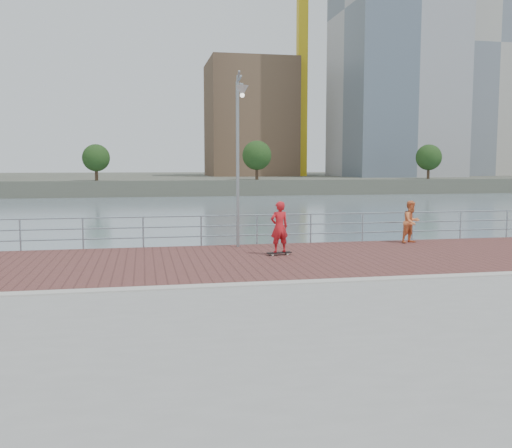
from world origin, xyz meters
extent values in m
plane|color=slate|center=(0.00, 0.00, -2.00)|extent=(400.00, 400.00, 0.00)
cube|color=gray|center=(0.00, -5.00, -1.00)|extent=(40.00, 24.00, 2.00)
cube|color=brown|center=(0.00, 3.60, 0.01)|extent=(40.00, 6.80, 0.02)
cube|color=#B7B5AD|center=(0.00, 0.00, 0.03)|extent=(40.00, 0.40, 0.06)
cube|color=#4C5142|center=(0.00, 122.50, -0.75)|extent=(320.00, 95.00, 2.50)
cylinder|color=#8C9EA8|center=(-7.18, 7.00, 0.55)|extent=(0.06, 0.06, 1.10)
cylinder|color=#8C9EA8|center=(-5.13, 7.00, 0.55)|extent=(0.06, 0.06, 1.10)
cylinder|color=#8C9EA8|center=(-3.08, 7.00, 0.55)|extent=(0.06, 0.06, 1.10)
cylinder|color=#8C9EA8|center=(-1.03, 7.00, 0.55)|extent=(0.06, 0.06, 1.10)
cylinder|color=#8C9EA8|center=(1.03, 7.00, 0.55)|extent=(0.06, 0.06, 1.10)
cylinder|color=#8C9EA8|center=(3.08, 7.00, 0.55)|extent=(0.06, 0.06, 1.10)
cylinder|color=#8C9EA8|center=(5.13, 7.00, 0.55)|extent=(0.06, 0.06, 1.10)
cylinder|color=#8C9EA8|center=(7.18, 7.00, 0.55)|extent=(0.06, 0.06, 1.10)
cylinder|color=#8C9EA8|center=(9.24, 7.00, 0.55)|extent=(0.06, 0.06, 1.10)
cylinder|color=#8C9EA8|center=(11.29, 7.00, 0.55)|extent=(0.06, 0.06, 1.10)
cylinder|color=#8C9EA8|center=(0.00, 7.00, 1.10)|extent=(39.00, 0.05, 0.05)
cylinder|color=#8C9EA8|center=(0.00, 7.00, 0.73)|extent=(39.00, 0.05, 0.05)
cylinder|color=#8C9EA8|center=(0.00, 7.00, 0.36)|extent=(39.00, 0.05, 0.05)
cylinder|color=gray|center=(0.23, 6.50, 2.90)|extent=(0.12, 0.12, 5.81)
cylinder|color=gray|center=(0.23, 6.02, 5.81)|extent=(0.07, 0.97, 0.07)
cone|color=#B2B2AD|center=(0.23, 5.53, 5.61)|extent=(0.43, 0.43, 0.34)
cube|color=black|center=(1.23, 4.36, 0.10)|extent=(0.84, 0.34, 0.03)
cylinder|color=beige|center=(0.99, 4.24, 0.05)|extent=(0.07, 0.05, 0.06)
cylinder|color=beige|center=(1.51, 4.33, 0.05)|extent=(0.07, 0.05, 0.06)
cylinder|color=beige|center=(0.96, 4.39, 0.05)|extent=(0.07, 0.05, 0.06)
cylinder|color=beige|center=(1.48, 4.47, 0.05)|extent=(0.07, 0.05, 0.06)
imported|color=red|center=(1.23, 4.36, 0.94)|extent=(0.66, 0.49, 1.66)
imported|color=#F18246|center=(6.76, 6.24, 0.81)|extent=(0.93, 0.83, 1.58)
cube|color=gold|center=(30.00, 104.00, 25.50)|extent=(2.00, 2.00, 50.00)
cube|color=brown|center=(20.00, 110.00, 12.75)|extent=(18.00, 18.00, 24.51)
cube|color=#9E9EA3|center=(48.00, 98.00, 33.80)|extent=(22.00, 22.00, 66.60)
cube|color=#B2ADA3|center=(72.00, 108.00, 28.80)|extent=(20.00, 20.00, 56.60)
cylinder|color=#473323|center=(-10.00, 77.00, 2.12)|extent=(0.50, 0.50, 3.24)
sphere|color=#193814|center=(-10.00, 77.00, 3.97)|extent=(4.16, 4.16, 4.16)
cylinder|color=#473323|center=(15.00, 77.00, 2.33)|extent=(0.50, 0.50, 3.66)
sphere|color=#193814|center=(15.00, 77.00, 4.42)|extent=(4.71, 4.71, 4.71)
cylinder|color=#473323|center=(45.00, 77.00, 2.21)|extent=(0.50, 0.50, 3.43)
sphere|color=#193814|center=(45.00, 77.00, 4.17)|extent=(4.41, 4.41, 4.41)
camera|label=1|loc=(-3.05, -13.40, 2.94)|focal=40.00mm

